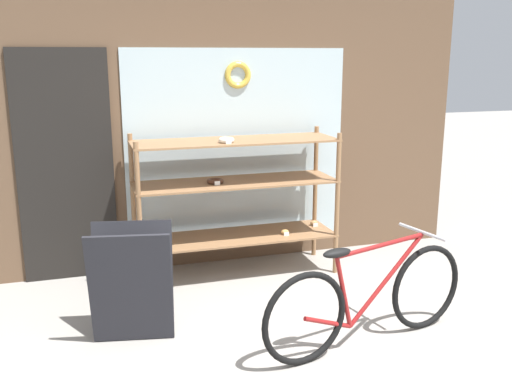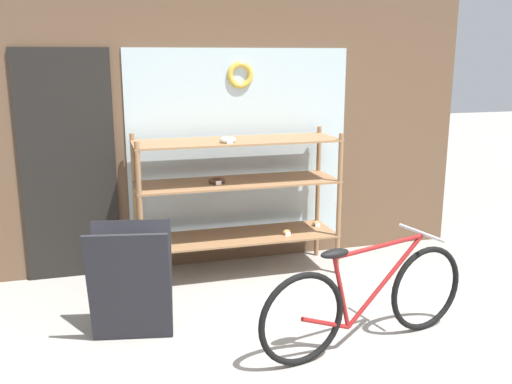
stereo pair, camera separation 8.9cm
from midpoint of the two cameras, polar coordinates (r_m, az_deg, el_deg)
name	(u,v)px [view 2 (the right image)]	position (r m, az deg, el deg)	size (l,w,h in m)	color
storefront_facade	(214,76)	(5.51, -3.70, 11.54)	(5.11, 0.13, 3.80)	brown
display_case	(237,189)	(5.27, -1.40, 0.26)	(1.87, 0.57, 1.35)	#8E6642
bicycle	(367,300)	(4.17, 11.67, -10.51)	(1.72, 0.52, 0.79)	black
sandwich_board	(131,283)	(4.24, -11.82, -8.95)	(0.64, 0.48, 0.85)	#232328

